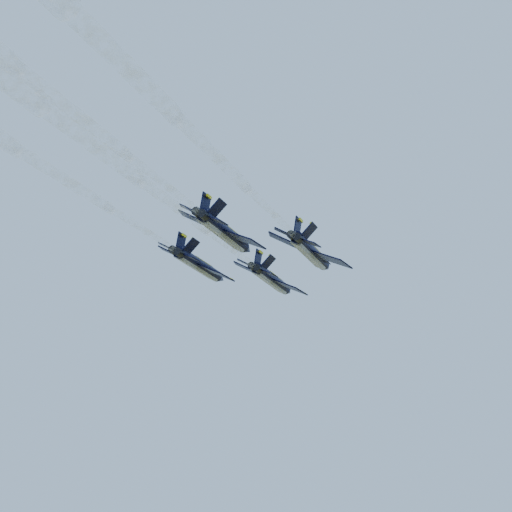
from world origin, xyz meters
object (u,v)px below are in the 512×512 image
at_px(jet_left, 199,266).
at_px(jet_right, 311,253).
at_px(jet_lead, 272,280).
at_px(jet_slot, 225,233).

xyz_separation_m(jet_left, jet_right, (18.96, 1.97, 0.00)).
bearing_deg(jet_left, jet_lead, 52.35).
height_order(jet_lead, jet_left, same).
distance_m(jet_left, jet_slot, 15.40).
height_order(jet_left, jet_slot, same).
bearing_deg(jet_right, jet_left, -178.62).
distance_m(jet_right, jet_slot, 15.66).
distance_m(jet_left, jet_right, 19.06).
xyz_separation_m(jet_left, jet_slot, (10.54, -11.23, 0.00)).
height_order(jet_lead, jet_right, same).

